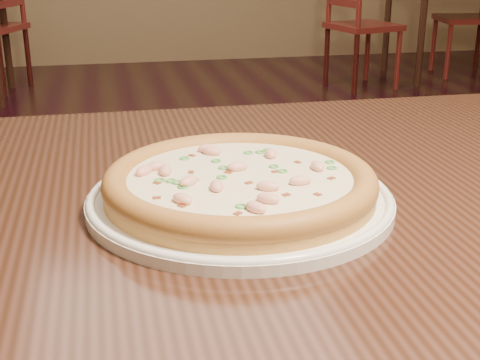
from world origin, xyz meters
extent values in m
cube|color=black|center=(-0.15, -0.61, 0.73)|extent=(1.20, 0.80, 0.04)
cylinder|color=white|center=(-0.27, -0.66, 0.76)|extent=(0.33, 0.33, 0.01)
torus|color=white|center=(-0.27, -0.66, 0.76)|extent=(0.33, 0.33, 0.01)
cylinder|color=#CA873B|center=(-0.27, -0.66, 0.77)|extent=(0.29, 0.29, 0.02)
torus|color=#B76F2C|center=(-0.27, -0.66, 0.78)|extent=(0.30, 0.30, 0.03)
cylinder|color=#F3ECC9|center=(-0.27, -0.66, 0.78)|extent=(0.24, 0.24, 0.00)
ellipsoid|color=#F2B29E|center=(-0.36, -0.62, 0.79)|extent=(0.03, 0.02, 0.01)
ellipsoid|color=#F2B29E|center=(-0.34, -0.73, 0.79)|extent=(0.03, 0.03, 0.01)
ellipsoid|color=#F2B29E|center=(-0.29, -0.58, 0.79)|extent=(0.03, 0.03, 0.01)
ellipsoid|color=#F2B29E|center=(-0.26, -0.74, 0.79)|extent=(0.03, 0.03, 0.01)
ellipsoid|color=#F2B29E|center=(-0.22, -0.61, 0.79)|extent=(0.02, 0.03, 0.01)
ellipsoid|color=#F2B29E|center=(-0.18, -0.66, 0.79)|extent=(0.01, 0.02, 0.01)
ellipsoid|color=#F2B29E|center=(-0.30, -0.70, 0.79)|extent=(0.02, 0.03, 0.01)
ellipsoid|color=#F2B29E|center=(-0.29, -0.57, 0.79)|extent=(0.03, 0.02, 0.01)
ellipsoid|color=#F2B29E|center=(-0.25, -0.71, 0.79)|extent=(0.03, 0.02, 0.01)
ellipsoid|color=#F2B29E|center=(-0.27, -0.76, 0.79)|extent=(0.02, 0.03, 0.01)
ellipsoid|color=#F2B29E|center=(-0.21, -0.70, 0.79)|extent=(0.02, 0.01, 0.01)
ellipsoid|color=#F2B29E|center=(-0.35, -0.64, 0.79)|extent=(0.02, 0.03, 0.01)
ellipsoid|color=#F2B29E|center=(-0.37, -0.64, 0.79)|extent=(0.03, 0.03, 0.01)
ellipsoid|color=#F2B29E|center=(-0.27, -0.64, 0.79)|extent=(0.03, 0.02, 0.01)
ellipsoid|color=#F2B29E|center=(-0.33, -0.68, 0.79)|extent=(0.03, 0.03, 0.01)
cube|color=maroon|center=(-0.34, -0.74, 0.78)|extent=(0.01, 0.01, 0.00)
cube|color=maroon|center=(-0.28, -0.65, 0.78)|extent=(0.01, 0.01, 0.00)
cube|color=maroon|center=(-0.31, -0.58, 0.78)|extent=(0.01, 0.01, 0.00)
cube|color=maroon|center=(-0.35, -0.62, 0.78)|extent=(0.01, 0.01, 0.00)
cube|color=maroon|center=(-0.36, -0.71, 0.78)|extent=(0.01, 0.01, 0.00)
cube|color=maroon|center=(-0.36, -0.67, 0.78)|extent=(0.01, 0.01, 0.00)
cube|color=maroon|center=(-0.29, -0.77, 0.78)|extent=(0.01, 0.01, 0.00)
cube|color=maroon|center=(-0.24, -0.73, 0.78)|extent=(0.01, 0.01, 0.00)
cube|color=maroon|center=(-0.23, -0.66, 0.78)|extent=(0.01, 0.01, 0.00)
cube|color=maroon|center=(-0.32, -0.67, 0.78)|extent=(0.01, 0.01, 0.00)
cube|color=maroon|center=(-0.20, -0.63, 0.78)|extent=(0.01, 0.01, 0.00)
cube|color=maroon|center=(-0.26, -0.69, 0.78)|extent=(0.01, 0.01, 0.00)
cube|color=maroon|center=(-0.32, -0.64, 0.78)|extent=(0.01, 0.01, 0.00)
cube|color=maroon|center=(-0.20, -0.74, 0.78)|extent=(0.01, 0.01, 0.00)
cube|color=maroon|center=(-0.18, -0.69, 0.78)|extent=(0.01, 0.01, 0.00)
torus|color=#4B9A44|center=(-0.34, -0.67, 0.79)|extent=(0.01, 0.01, 0.00)
torus|color=#4B9A44|center=(-0.29, -0.57, 0.79)|extent=(0.01, 0.01, 0.00)
torus|color=#4B9A44|center=(-0.16, -0.64, 0.79)|extent=(0.02, 0.02, 0.00)
torus|color=#4B9A44|center=(-0.22, -0.66, 0.79)|extent=(0.01, 0.01, 0.00)
torus|color=#4B9A44|center=(-0.23, -0.64, 0.79)|extent=(0.02, 0.02, 0.00)
torus|color=#4B9A44|center=(-0.29, -0.67, 0.79)|extent=(0.01, 0.01, 0.00)
torus|color=#4B9A44|center=(-0.27, -0.65, 0.79)|extent=(0.01, 0.01, 0.00)
torus|color=#4B9A44|center=(-0.29, -0.61, 0.79)|extent=(0.01, 0.01, 0.00)
torus|color=#4B9A44|center=(-0.23, -0.59, 0.79)|extent=(0.01, 0.01, 0.00)
torus|color=#4B9A44|center=(-0.36, -0.66, 0.79)|extent=(0.01, 0.01, 0.00)
torus|color=#4B9A44|center=(-0.32, -0.59, 0.79)|extent=(0.01, 0.01, 0.00)
torus|color=#4B9A44|center=(-0.34, -0.67, 0.79)|extent=(0.02, 0.02, 0.00)
torus|color=#4B9A44|center=(-0.24, -0.59, 0.79)|extent=(0.02, 0.02, 0.00)
torus|color=#4B9A44|center=(-0.16, -0.66, 0.79)|extent=(0.01, 0.01, 0.00)
torus|color=#4B9A44|center=(-0.22, -0.70, 0.79)|extent=(0.02, 0.02, 0.00)
torus|color=#4B9A44|center=(-0.33, -0.69, 0.79)|extent=(0.02, 0.02, 0.00)
torus|color=#4B9A44|center=(-0.22, -0.58, 0.79)|extent=(0.01, 0.01, 0.00)
torus|color=#4B9A44|center=(-0.29, -0.75, 0.79)|extent=(0.01, 0.01, 0.00)
torus|color=#4B9A44|center=(-0.25, -0.71, 0.79)|extent=(0.02, 0.02, 0.00)
torus|color=#4B9A44|center=(-0.28, -0.64, 0.79)|extent=(0.01, 0.01, 0.00)
cylinder|color=black|center=(-1.05, 3.66, 0.35)|extent=(0.05, 0.05, 0.71)
cylinder|color=black|center=(1.84, 3.12, 0.35)|extent=(0.05, 0.05, 0.71)
cylinder|color=black|center=(1.84, 3.72, 0.35)|extent=(0.05, 0.05, 0.71)
cylinder|color=#591916|center=(-0.92, 3.71, 0.21)|extent=(0.04, 0.04, 0.41)
cylinder|color=#591916|center=(-1.06, 3.39, 0.21)|extent=(0.04, 0.04, 0.41)
cylinder|color=#591916|center=(-0.92, 3.71, 0.47)|extent=(0.04, 0.04, 0.95)
cube|color=#591916|center=(-0.99, 3.55, 0.60)|extent=(0.17, 0.34, 0.05)
cube|color=#591916|center=(1.42, 3.17, 0.43)|extent=(0.51, 0.51, 0.04)
cylinder|color=#591916|center=(1.64, 3.04, 0.21)|extent=(0.04, 0.04, 0.41)
cylinder|color=#591916|center=(1.55, 3.39, 0.21)|extent=(0.04, 0.04, 0.41)
cylinder|color=#591916|center=(1.29, 2.95, 0.21)|extent=(0.04, 0.04, 0.41)
cylinder|color=#591916|center=(1.20, 3.30, 0.21)|extent=(0.04, 0.04, 0.41)
cylinder|color=#591916|center=(1.29, 2.95, 0.47)|extent=(0.04, 0.04, 0.95)
cylinder|color=#591916|center=(1.20, 3.30, 0.47)|extent=(0.04, 0.04, 0.95)
cube|color=#591916|center=(1.25, 3.13, 0.60)|extent=(0.12, 0.36, 0.05)
cube|color=#591916|center=(2.37, 3.44, 0.43)|extent=(0.49, 0.49, 0.04)
cylinder|color=#591916|center=(2.22, 3.65, 0.21)|extent=(0.04, 0.04, 0.41)
cylinder|color=#591916|center=(2.16, 3.29, 0.21)|extent=(0.04, 0.04, 0.41)
cylinder|color=#591916|center=(2.58, 3.59, 0.21)|extent=(0.04, 0.04, 0.41)
camera|label=1|loc=(-0.41, -1.33, 1.03)|focal=50.00mm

